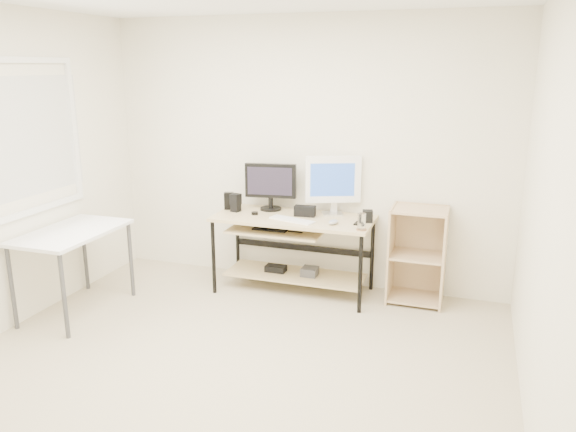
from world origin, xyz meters
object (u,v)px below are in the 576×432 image
(side_table, at_px, (72,239))
(audio_controller, at_px, (229,201))
(shelf_unit, at_px, (418,254))
(white_imac, at_px, (333,181))
(desk, at_px, (291,238))
(black_monitor, at_px, (271,184))

(side_table, bearing_deg, audio_controller, 48.79)
(side_table, distance_m, shelf_unit, 3.09)
(side_table, height_order, white_imac, white_imac)
(shelf_unit, bearing_deg, desk, -172.23)
(white_imac, bearing_deg, black_monitor, 159.81)
(black_monitor, distance_m, white_imac, 0.62)
(white_imac, bearing_deg, shelf_unit, -25.32)
(shelf_unit, bearing_deg, black_monitor, 179.37)
(side_table, height_order, black_monitor, black_monitor)
(audio_controller, bearing_deg, side_table, -143.58)
(shelf_unit, height_order, white_imac, white_imac)
(audio_controller, bearing_deg, shelf_unit, -9.35)
(desk, relative_size, audio_controller, 8.66)
(black_monitor, bearing_deg, side_table, -147.04)
(white_imac, relative_size, audio_controller, 3.24)
(black_monitor, xyz_separation_m, white_imac, (0.62, 0.02, 0.06))
(white_imac, distance_m, audio_controller, 1.06)
(side_table, distance_m, black_monitor, 1.89)
(side_table, xyz_separation_m, shelf_unit, (2.83, 1.22, -0.22))
(black_monitor, relative_size, audio_controller, 2.91)
(desk, relative_size, white_imac, 2.67)
(side_table, relative_size, shelf_unit, 1.11)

